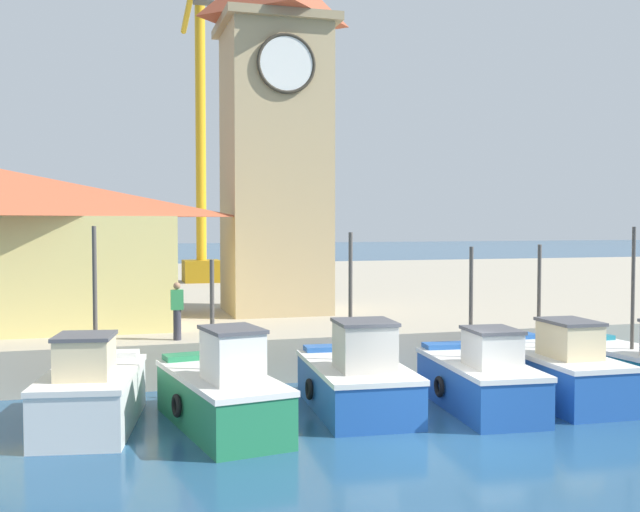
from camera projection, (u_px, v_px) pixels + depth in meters
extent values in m
plane|color=navy|center=(449.00, 440.00, 15.65)|extent=(300.00, 300.00, 0.00)
cube|color=#A89E89|center=(238.00, 294.00, 40.86)|extent=(120.00, 40.00, 1.26)
cube|color=silver|center=(92.00, 401.00, 16.60)|extent=(2.49, 4.27, 1.15)
cube|color=silver|center=(105.00, 356.00, 18.31)|extent=(1.65, 0.85, 0.24)
cube|color=silver|center=(92.00, 374.00, 16.57)|extent=(2.55, 4.34, 0.12)
cube|color=beige|center=(85.00, 358.00, 15.85)|extent=(1.29, 1.37, 0.84)
cube|color=#4C4C51|center=(85.00, 336.00, 15.83)|extent=(1.38, 1.46, 0.08)
cylinder|color=#4C4742|center=(95.00, 297.00, 16.99)|extent=(0.10, 0.10, 3.21)
torus|color=black|center=(48.00, 400.00, 16.68)|extent=(0.20, 0.53, 0.52)
cube|color=#237A4C|center=(221.00, 403.00, 16.51)|extent=(2.48, 4.79, 1.10)
cube|color=#237A4C|center=(194.00, 358.00, 18.30)|extent=(1.53, 0.84, 0.24)
cube|color=silver|center=(221.00, 377.00, 16.48)|extent=(2.55, 4.86, 0.12)
cube|color=silver|center=(232.00, 356.00, 15.74)|extent=(1.25, 1.53, 1.05)
cube|color=#4C4C51|center=(232.00, 329.00, 15.71)|extent=(1.34, 1.62, 0.08)
cylinder|color=#4C4742|center=(212.00, 315.00, 16.93)|extent=(0.10, 0.10, 2.50)
torus|color=black|center=(177.00, 406.00, 16.30)|extent=(0.21, 0.53, 0.52)
cube|color=#2356A8|center=(356.00, 389.00, 18.11)|extent=(2.36, 4.53, 1.02)
cube|color=#2356A8|center=(337.00, 350.00, 19.99)|extent=(1.79, 0.72, 0.24)
cube|color=silver|center=(356.00, 366.00, 18.09)|extent=(2.42, 4.59, 0.12)
cube|color=#B2ADA3|center=(365.00, 347.00, 17.31)|extent=(1.33, 1.40, 1.07)
cube|color=#4C4C51|center=(365.00, 322.00, 17.28)|extent=(1.41, 1.48, 0.08)
cylinder|color=#4C4742|center=(350.00, 296.00, 18.55)|extent=(0.10, 0.10, 3.17)
torus|color=black|center=(309.00, 389.00, 18.09)|extent=(0.15, 0.53, 0.52)
cube|color=#2356A8|center=(479.00, 387.00, 18.23)|extent=(2.09, 4.44, 1.07)
cube|color=#2356A8|center=(451.00, 347.00, 20.07)|extent=(1.51, 0.73, 0.24)
cube|color=silver|center=(479.00, 363.00, 18.20)|extent=(2.16, 4.51, 0.12)
cube|color=beige|center=(492.00, 349.00, 17.44)|extent=(1.14, 1.38, 0.82)
cube|color=#4C4C51|center=(492.00, 330.00, 17.42)|extent=(1.23, 1.47, 0.08)
cylinder|color=#4C4742|center=(471.00, 302.00, 18.66)|extent=(0.10, 0.10, 2.76)
torus|color=black|center=(439.00, 387.00, 18.26)|extent=(0.17, 0.53, 0.52)
cube|color=#2356A8|center=(550.00, 377.00, 19.34)|extent=(1.92, 4.97, 1.11)
cube|color=#2356A8|center=(510.00, 338.00, 21.45)|extent=(1.49, 0.66, 0.24)
cube|color=silver|center=(551.00, 353.00, 19.31)|extent=(1.98, 5.04, 0.12)
cube|color=beige|center=(570.00, 340.00, 18.46)|extent=(1.09, 1.51, 0.84)
cube|color=#4C4C51|center=(570.00, 322.00, 18.44)|extent=(1.17, 1.60, 0.08)
cylinder|color=#4C4742|center=(539.00, 296.00, 19.84)|extent=(0.10, 0.10, 2.74)
torus|color=black|center=(513.00, 377.00, 19.35)|extent=(0.14, 0.52, 0.52)
cube|color=#196B7F|center=(588.00, 340.00, 21.87)|extent=(1.54, 0.75, 0.24)
cylinder|color=#4C4742|center=(633.00, 288.00, 20.23)|extent=(0.10, 0.10, 3.32)
torus|color=black|center=(614.00, 377.00, 19.62)|extent=(0.17, 0.53, 0.52)
cube|color=tan|center=(275.00, 172.00, 27.29)|extent=(3.53, 3.53, 10.25)
cube|color=#9C865F|center=(274.00, 26.00, 27.06)|extent=(4.03, 4.03, 0.30)
cylinder|color=white|center=(286.00, 64.00, 25.38)|extent=(1.94, 0.12, 1.94)
torus|color=#332D23|center=(286.00, 63.00, 25.34)|extent=(2.06, 0.12, 2.06)
cube|color=#E5D17A|center=(1.00, 272.00, 23.56)|extent=(10.49, 5.77, 3.48)
pyramid|color=#B25133|center=(0.00, 192.00, 23.45)|extent=(10.89, 6.17, 1.50)
cube|color=#976E11|center=(202.00, 271.00, 41.30)|extent=(2.00, 2.00, 1.20)
cylinder|color=gold|center=(200.00, 107.00, 40.89)|extent=(0.56, 0.56, 16.80)
cylinder|color=#33333D|center=(177.00, 325.00, 20.90)|extent=(0.22, 0.22, 0.85)
cube|color=#338C4C|center=(177.00, 300.00, 20.87)|extent=(0.34, 0.22, 0.56)
sphere|color=#9E7051|center=(177.00, 286.00, 20.85)|extent=(0.20, 0.20, 0.20)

